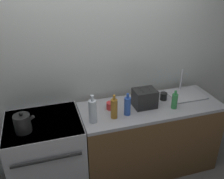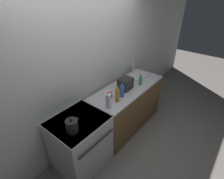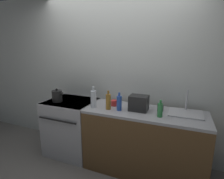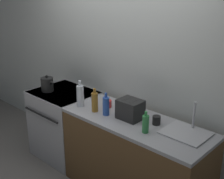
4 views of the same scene
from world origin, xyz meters
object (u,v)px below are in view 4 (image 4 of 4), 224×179
(kettle, at_px, (47,84))
(bottle_clear, at_px, (80,95))
(cup_black, at_px, (156,120))
(cup_red, at_px, (107,104))
(bottle_amber, at_px, (95,102))
(bottle_blue, at_px, (106,106))
(stove, at_px, (65,123))
(toaster, at_px, (130,109))
(bottle_green, at_px, (146,124))

(kettle, relative_size, bottle_clear, 0.70)
(cup_black, relative_size, cup_red, 0.93)
(kettle, bearing_deg, cup_red, 9.30)
(bottle_amber, height_order, bottle_blue, bottle_amber)
(stove, distance_m, bottle_clear, 0.76)
(toaster, bearing_deg, bottle_blue, -156.63)
(stove, xyz_separation_m, bottle_amber, (0.71, -0.14, 0.54))
(kettle, bearing_deg, stove, 32.69)
(toaster, bearing_deg, cup_black, 14.90)
(cup_black, bearing_deg, bottle_green, -84.33)
(stove, relative_size, bottle_green, 4.20)
(kettle, distance_m, bottle_clear, 0.67)
(bottle_blue, bearing_deg, bottle_clear, -176.36)
(bottle_green, xyz_separation_m, cup_red, (-0.67, 0.19, -0.05))
(bottle_blue, xyz_separation_m, cup_black, (0.52, 0.18, -0.06))
(bottle_blue, height_order, bottle_green, bottle_blue)
(bottle_blue, bearing_deg, bottle_amber, -173.62)
(stove, height_order, kettle, kettle)
(kettle, distance_m, bottle_blue, 1.04)
(stove, height_order, bottle_blue, bottle_blue)
(bottle_blue, xyz_separation_m, bottle_green, (0.54, -0.03, -0.01))
(stove, xyz_separation_m, bottle_green, (1.40, -0.15, 0.52))
(stove, distance_m, cup_black, 1.46)
(kettle, height_order, bottle_green, bottle_green)
(bottle_clear, height_order, bottle_green, bottle_clear)
(bottle_clear, relative_size, cup_red, 3.17)
(bottle_blue, bearing_deg, kettle, 179.43)
(bottle_amber, distance_m, cup_red, 0.19)
(toaster, relative_size, bottle_green, 1.16)
(bottle_green, bearing_deg, bottle_blue, 177.01)
(kettle, bearing_deg, toaster, 4.21)
(bottle_clear, relative_size, bottle_green, 1.41)
(toaster, bearing_deg, bottle_clear, -168.24)
(bottle_clear, bearing_deg, kettle, 177.06)
(bottle_amber, distance_m, cup_black, 0.70)
(toaster, distance_m, bottle_blue, 0.26)
(bottle_green, xyz_separation_m, cup_black, (-0.02, 0.21, -0.04))
(cup_red, bearing_deg, kettle, -170.70)
(cup_black, bearing_deg, cup_red, -178.30)
(stove, height_order, bottle_clear, bottle_clear)
(toaster, height_order, bottle_amber, bottle_amber)
(toaster, height_order, cup_black, toaster)
(kettle, relative_size, bottle_green, 0.99)
(toaster, bearing_deg, stove, 179.10)
(bottle_green, distance_m, cup_black, 0.21)
(bottle_blue, xyz_separation_m, cup_red, (-0.13, 0.16, -0.06))
(stove, distance_m, bottle_blue, 1.02)
(stove, relative_size, toaster, 3.64)
(bottle_amber, bearing_deg, kettle, 178.25)
(cup_red, bearing_deg, toaster, -8.22)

